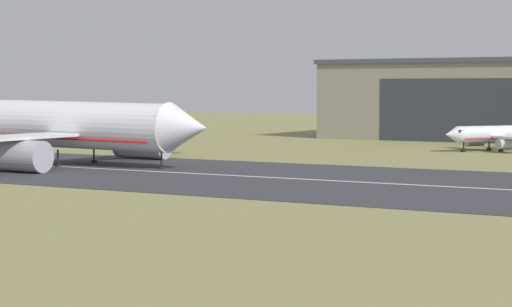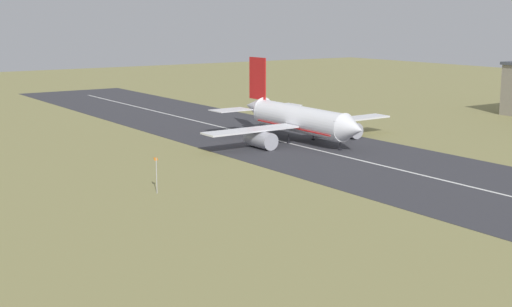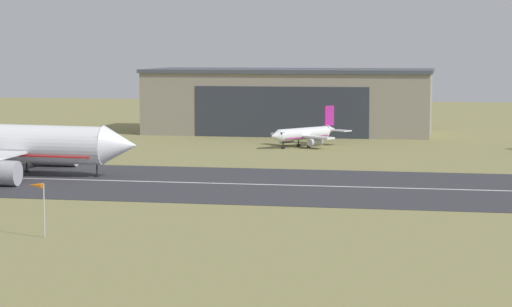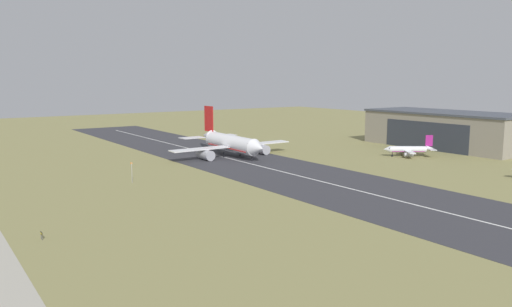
# 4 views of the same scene
# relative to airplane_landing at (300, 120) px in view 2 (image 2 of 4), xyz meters

# --- Properties ---
(ground_plane) EXTENTS (643.84, 643.84, 0.00)m
(ground_plane) POSITION_rel_airplane_landing_xyz_m (53.85, -65.96, -5.21)
(ground_plane) COLOR olive
(runway_strip) EXTENTS (403.84, 41.67, 0.06)m
(runway_strip) POSITION_rel_airplane_landing_xyz_m (53.85, -3.84, -5.18)
(runway_strip) COLOR #333338
(runway_strip) RESTS_ON ground_plane
(runway_centreline) EXTENTS (363.45, 0.70, 0.01)m
(runway_centreline) POSITION_rel_airplane_landing_xyz_m (53.85, -3.84, -5.15)
(runway_centreline) COLOR silver
(runway_centreline) RESTS_ON runway_strip
(airplane_landing) EXTENTS (44.22, 54.29, 19.50)m
(airplane_landing) POSITION_rel_airplane_landing_xyz_m (0.00, 0.00, 0.00)
(airplane_landing) COLOR white
(airplane_landing) RESTS_ON ground_plane
(windsock_pole) EXTENTS (2.11, 0.98, 6.24)m
(windsock_pole) POSITION_rel_airplane_landing_xyz_m (26.35, -51.81, 0.29)
(windsock_pole) COLOR #B7B7BC
(windsock_pole) RESTS_ON ground_plane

